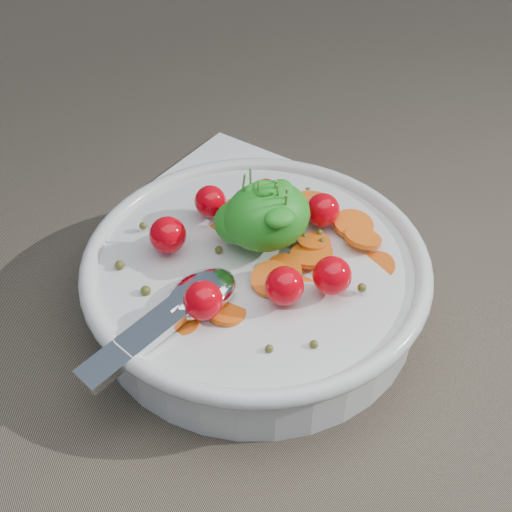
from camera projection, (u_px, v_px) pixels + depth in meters
name	position (u px, v px, depth m)	size (l,w,h in m)	color
ground	(271.00, 308.00, 0.55)	(6.00, 6.00, 0.00)	#6C5F4D
bowl	(256.00, 276.00, 0.53)	(0.30, 0.28, 0.12)	silver
napkin	(226.00, 181.00, 0.68)	(0.14, 0.12, 0.01)	white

